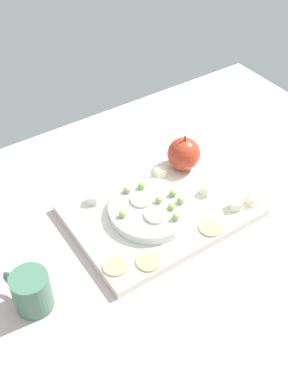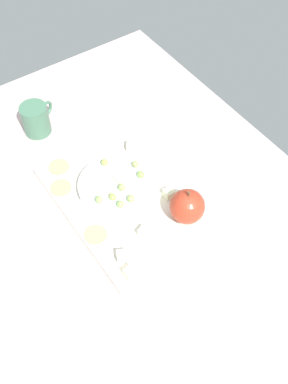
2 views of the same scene
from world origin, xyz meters
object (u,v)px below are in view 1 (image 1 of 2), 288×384
(cheese_cube_1, at_px, (235,205))
(grape_0, at_px, (182,200))
(cheese_cube_0, at_px, (160,173))
(grape_5, at_px, (173,193))
(grape_2, at_px, (127,190))
(grape_6, at_px, (142,186))
(cheese_cube_3, at_px, (206,190))
(platter, at_px, (160,210))
(cracker_0, at_px, (210,228))
(cheese_cube_2, at_px, (93,199))
(grape_4, at_px, (176,216))
(grape_3, at_px, (171,206))
(cracker_2, at_px, (148,262))
(apple_slice_1, at_px, (156,215))
(cup, at_px, (31,291))
(serving_dish, at_px, (150,209))
(apple_whole, at_px, (184,154))
(cracker_1, at_px, (115,266))
(grape_1, at_px, (123,214))
(grape_7, at_px, (159,199))
(apple_slice_0, at_px, (142,200))
(cheese_cube_4, at_px, (252,200))

(cheese_cube_1, bearing_deg, grape_0, -32.41)
(cheese_cube_0, xyz_separation_m, grape_5, (0.03, 0.08, 0.02))
(grape_2, relative_size, grape_6, 1.00)
(cheese_cube_3, xyz_separation_m, grape_2, (0.15, -0.08, 0.02))
(platter, height_order, cheese_cube_0, cheese_cube_0)
(cheese_cube_1, height_order, cracker_0, cheese_cube_1)
(grape_6, bearing_deg, cheese_cube_0, -156.65)
(platter, xyz_separation_m, grape_0, (-0.03, 0.03, 0.04))
(cheese_cube_1, relative_size, cheese_cube_2, 1.00)
(grape_4, bearing_deg, grape_3, -108.82)
(cheese_cube_1, height_order, grape_5, grape_5)
(platter, height_order, grape_0, grape_0)
(cheese_cube_2, relative_size, cracker_2, 0.44)
(apple_slice_1, xyz_separation_m, cup, (0.28, 0.03, -0.00))
(cheese_cube_1, xyz_separation_m, grape_3, (0.12, -0.06, 0.02))
(serving_dish, height_order, cracker_2, serving_dish)
(cheese_cube_0, relative_size, grape_4, 1.24)
(grape_5, relative_size, grape_6, 1.00)
(apple_whole, bearing_deg, cheese_cube_1, 92.82)
(serving_dish, height_order, cracker_0, serving_dish)
(cup, bearing_deg, grape_6, -159.95)
(serving_dish, relative_size, grape_3, 10.21)
(cracker_1, xyz_separation_m, grape_1, (-0.07, -0.08, 0.03))
(serving_dish, bearing_deg, grape_5, 178.10)
(grape_7, height_order, apple_slice_0, grape_7)
(apple_whole, distance_m, apple_slice_0, 0.16)
(cheese_cube_0, xyz_separation_m, grape_6, (0.07, 0.03, 0.02))
(grape_6, bearing_deg, apple_slice_1, 75.58)
(cheese_cube_2, relative_size, apple_slice_0, 0.45)
(apple_slice_1, bearing_deg, grape_2, -83.37)
(serving_dish, distance_m, apple_slice_0, 0.03)
(grape_1, bearing_deg, grape_6, -148.25)
(grape_4, bearing_deg, apple_slice_1, -45.62)
(apple_whole, xyz_separation_m, grape_4, (0.12, 0.14, -0.01))
(cheese_cube_4, xyz_separation_m, grape_4, (0.17, -0.04, 0.02))
(cheese_cube_1, height_order, cracker_1, cheese_cube_1)
(grape_1, relative_size, cup, 0.18)
(cheese_cube_0, relative_size, grape_7, 1.24)
(cheese_cube_0, height_order, cheese_cube_4, same)
(cheese_cube_3, xyz_separation_m, grape_5, (0.08, -0.02, 0.02))
(cracker_1, bearing_deg, cracker_0, 173.20)
(cracker_1, bearing_deg, platter, -152.81)
(grape_2, relative_size, grape_5, 1.00)
(apple_whole, height_order, grape_6, apple_whole)
(cheese_cube_1, bearing_deg, cracker_0, 10.66)
(cheese_cube_1, bearing_deg, grape_6, -45.21)
(cheese_cube_2, bearing_deg, cheese_cube_4, 145.87)
(grape_1, xyz_separation_m, grape_7, (-0.08, 0.01, 0.00))
(platter, relative_size, grape_5, 22.11)
(grape_7, bearing_deg, platter, -144.10)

